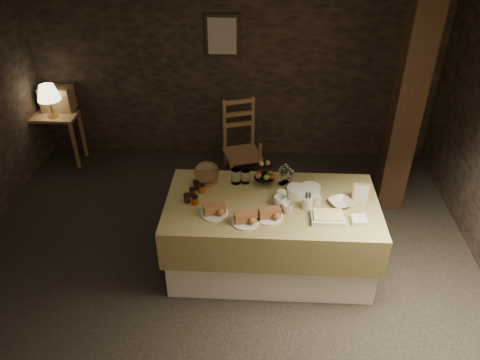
{
  "coord_description": "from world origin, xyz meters",
  "views": [
    {
      "loc": [
        0.39,
        -3.59,
        3.51
      ],
      "look_at": [
        0.2,
        0.2,
        1.01
      ],
      "focal_mm": 35.0,
      "sensor_mm": 36.0,
      "label": 1
    }
  ],
  "objects_px": {
    "buffet_table": "(271,230)",
    "timber_column": "(406,109)",
    "console_table": "(53,124)",
    "chair": "(243,140)",
    "fruit_stand": "(265,174)",
    "table_lamp": "(48,93)",
    "wine_rack": "(57,98)"
  },
  "relations": [
    {
      "from": "timber_column",
      "to": "fruit_stand",
      "type": "distance_m",
      "value": 1.84
    },
    {
      "from": "buffet_table",
      "to": "timber_column",
      "type": "xyz_separation_m",
      "value": [
        1.49,
        1.21,
        0.83
      ]
    },
    {
      "from": "console_table",
      "to": "chair",
      "type": "height_order",
      "value": "chair"
    },
    {
      "from": "buffet_table",
      "to": "console_table",
      "type": "xyz_separation_m",
      "value": [
        -3.02,
        2.01,
        0.13
      ]
    },
    {
      "from": "table_lamp",
      "to": "chair",
      "type": "height_order",
      "value": "table_lamp"
    },
    {
      "from": "wine_rack",
      "to": "chair",
      "type": "distance_m",
      "value": 2.64
    },
    {
      "from": "buffet_table",
      "to": "timber_column",
      "type": "height_order",
      "value": "timber_column"
    },
    {
      "from": "table_lamp",
      "to": "timber_column",
      "type": "xyz_separation_m",
      "value": [
        4.46,
        -0.75,
        0.23
      ]
    },
    {
      "from": "buffet_table",
      "to": "console_table",
      "type": "height_order",
      "value": "buffet_table"
    },
    {
      "from": "chair",
      "to": "table_lamp",
      "type": "bearing_deg",
      "value": 162.26
    },
    {
      "from": "buffet_table",
      "to": "table_lamp",
      "type": "bearing_deg",
      "value": 146.52
    },
    {
      "from": "chair",
      "to": "fruit_stand",
      "type": "distance_m",
      "value": 1.75
    },
    {
      "from": "table_lamp",
      "to": "fruit_stand",
      "type": "distance_m",
      "value": 3.33
    },
    {
      "from": "console_table",
      "to": "wine_rack",
      "type": "relative_size",
      "value": 1.73
    },
    {
      "from": "console_table",
      "to": "fruit_stand",
      "type": "height_order",
      "value": "fruit_stand"
    },
    {
      "from": "chair",
      "to": "timber_column",
      "type": "distance_m",
      "value": 2.19
    },
    {
      "from": "console_table",
      "to": "fruit_stand",
      "type": "relative_size",
      "value": 2.39
    },
    {
      "from": "table_lamp",
      "to": "timber_column",
      "type": "distance_m",
      "value": 4.53
    },
    {
      "from": "console_table",
      "to": "table_lamp",
      "type": "xyz_separation_m",
      "value": [
        0.05,
        -0.05,
        0.47
      ]
    },
    {
      "from": "wine_rack",
      "to": "chair",
      "type": "relative_size",
      "value": 0.54
    },
    {
      "from": "console_table",
      "to": "chair",
      "type": "distance_m",
      "value": 2.64
    },
    {
      "from": "buffet_table",
      "to": "chair",
      "type": "height_order",
      "value": "chair"
    },
    {
      "from": "wine_rack",
      "to": "buffet_table",
      "type": "bearing_deg",
      "value": -36.46
    },
    {
      "from": "console_table",
      "to": "chair",
      "type": "relative_size",
      "value": 0.93
    },
    {
      "from": "console_table",
      "to": "table_lamp",
      "type": "bearing_deg",
      "value": -45.0
    },
    {
      "from": "buffet_table",
      "to": "fruit_stand",
      "type": "height_order",
      "value": "fruit_stand"
    },
    {
      "from": "chair",
      "to": "buffet_table",
      "type": "bearing_deg",
      "value": -96.8
    },
    {
      "from": "table_lamp",
      "to": "timber_column",
      "type": "height_order",
      "value": "timber_column"
    },
    {
      "from": "console_table",
      "to": "timber_column",
      "type": "bearing_deg",
      "value": -10.11
    },
    {
      "from": "console_table",
      "to": "timber_column",
      "type": "relative_size",
      "value": 0.28
    },
    {
      "from": "chair",
      "to": "timber_column",
      "type": "height_order",
      "value": "timber_column"
    },
    {
      "from": "table_lamp",
      "to": "buffet_table",
      "type": "bearing_deg",
      "value": -33.48
    }
  ]
}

